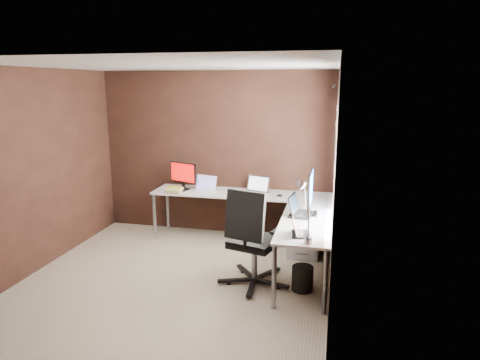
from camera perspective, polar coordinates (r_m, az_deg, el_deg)
name	(u,v)px	position (r m, az deg, el deg)	size (l,w,h in m)	color
room	(203,176)	(4.88, -4.92, 0.50)	(3.60, 3.60, 2.50)	#B4A78C
desk	(261,206)	(5.83, 2.79, -3.49)	(2.65, 2.25, 0.73)	white
drawer_pedestal	(304,233)	(5.98, 8.51, -6.99)	(0.42, 0.50, 0.60)	white
monitor_left	(183,174)	(6.53, -7.59, 0.76)	(0.45, 0.21, 0.41)	black
monitor_right	(310,191)	(5.29, 9.35, -1.42)	(0.16, 0.65, 0.53)	black
laptop_white	(204,188)	(6.39, -4.82, -1.11)	(0.41, 0.34, 0.24)	white
laptop_silver	(256,189)	(6.30, 2.16, -1.26)	(0.43, 0.36, 0.24)	silver
laptop_black_big	(299,210)	(5.31, 7.82, -4.04)	(0.31, 0.41, 0.25)	black
laptop_black_small	(298,231)	(4.62, 7.80, -6.77)	(0.22, 0.29, 0.18)	black
book_stack	(174,190)	(6.40, -8.76, -1.32)	(0.26, 0.22, 0.08)	#9E8255
mouse_left	(183,191)	(6.41, -7.65, -1.46)	(0.08, 0.05, 0.03)	black
mouse_corner	(280,196)	(6.12, 5.32, -2.07)	(0.09, 0.06, 0.04)	black
desk_lamp	(303,204)	(4.36, 8.40, -3.14)	(0.20, 0.23, 0.63)	slate
office_chair	(253,257)	(5.04, 1.72, -10.21)	(0.65, 0.68, 1.17)	black
wastebasket	(302,278)	(5.04, 8.32, -12.83)	(0.24, 0.24, 0.28)	black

